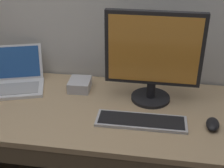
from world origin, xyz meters
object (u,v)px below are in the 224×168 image
(wired_keyboard, at_px, (141,121))
(computer_mouse, at_px, (213,124))
(laptop_white, at_px, (15,81))
(external_monitor, at_px, (153,55))
(external_drive_box, at_px, (80,85))

(wired_keyboard, bearing_deg, computer_mouse, 2.03)
(laptop_white, bearing_deg, wired_keyboard, -17.67)
(external_monitor, bearing_deg, external_drive_box, 171.04)
(laptop_white, xyz_separation_m, external_monitor, (0.76, -0.03, 0.22))
(computer_mouse, xyz_separation_m, external_drive_box, (-0.69, 0.26, 0.01))
(external_monitor, bearing_deg, laptop_white, 178.04)
(laptop_white, bearing_deg, external_monitor, -1.96)
(external_drive_box, bearing_deg, computer_mouse, -20.46)
(external_monitor, height_order, external_drive_box, external_monitor)
(computer_mouse, bearing_deg, external_monitor, 154.42)
(laptop_white, relative_size, external_drive_box, 2.83)
(laptop_white, distance_m, external_monitor, 0.79)
(external_drive_box, bearing_deg, wired_keyboard, -36.48)
(computer_mouse, bearing_deg, external_drive_box, 167.56)
(external_monitor, relative_size, wired_keyboard, 1.12)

